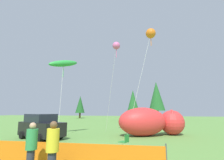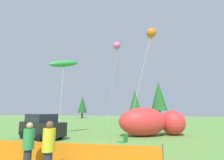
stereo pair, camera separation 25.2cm
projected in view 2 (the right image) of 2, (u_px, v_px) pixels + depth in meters
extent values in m
plane|color=#609342|center=(84.00, 150.00, 10.08)|extent=(120.00, 120.00, 0.00)
cube|color=black|center=(42.00, 129.00, 14.24)|extent=(4.47, 3.33, 1.08)
cube|color=#1E232D|center=(41.00, 118.00, 14.50)|extent=(2.73, 2.46, 0.65)
cylinder|color=black|center=(61.00, 135.00, 14.10)|extent=(0.64, 0.47, 0.59)
cylinder|color=black|center=(40.00, 138.00, 12.69)|extent=(0.64, 0.47, 0.59)
cylinder|color=black|center=(43.00, 133.00, 15.62)|extent=(0.64, 0.47, 0.59)
cylinder|color=black|center=(23.00, 135.00, 14.20)|extent=(0.64, 0.47, 0.59)
cube|color=#267F33|center=(122.00, 142.00, 10.10)|extent=(0.62, 0.62, 0.03)
cube|color=#267F33|center=(126.00, 138.00, 10.01)|extent=(0.20, 0.42, 0.42)
cylinder|color=#A5A5AD|center=(118.00, 146.00, 10.03)|extent=(0.02, 0.02, 0.47)
cylinder|color=#A5A5AD|center=(122.00, 145.00, 10.34)|extent=(0.02, 0.02, 0.47)
cylinder|color=#A5A5AD|center=(123.00, 147.00, 9.79)|extent=(0.02, 0.02, 0.47)
cylinder|color=#A5A5AD|center=(127.00, 146.00, 10.10)|extent=(0.02, 0.02, 0.47)
ellipsoid|color=red|center=(143.00, 122.00, 15.68)|extent=(5.16, 4.32, 2.52)
ellipsoid|color=yellow|center=(143.00, 128.00, 15.59)|extent=(3.43, 3.01, 1.14)
sphere|color=red|center=(173.00, 123.00, 16.36)|extent=(2.27, 2.27, 2.27)
cone|color=red|center=(172.00, 113.00, 17.06)|extent=(0.64, 0.64, 0.68)
cone|color=red|center=(173.00, 113.00, 15.97)|extent=(0.64, 0.64, 0.68)
cube|color=orange|center=(65.00, 156.00, 7.01)|extent=(7.64, 0.40, 0.98)
cylinder|color=#4C4C51|center=(163.00, 159.00, 6.29)|extent=(0.05, 0.05, 1.07)
cylinder|color=yellow|center=(49.00, 140.00, 5.93)|extent=(0.42, 0.42, 0.76)
sphere|color=brown|center=(50.00, 125.00, 6.02)|extent=(0.25, 0.25, 0.25)
cylinder|color=#338C4C|center=(29.00, 139.00, 6.46)|extent=(0.40, 0.40, 0.73)
sphere|color=tan|center=(30.00, 126.00, 6.54)|extent=(0.24, 0.24, 0.24)
cylinder|color=silver|center=(61.00, 98.00, 15.02)|extent=(0.83, 1.85, 6.64)
ellipsoid|color=green|center=(64.00, 64.00, 16.55)|extent=(2.21, 2.72, 1.29)
cylinder|color=green|center=(64.00, 71.00, 16.43)|extent=(0.06, 0.06, 1.20)
cylinder|color=silver|center=(140.00, 81.00, 16.08)|extent=(2.36, 1.64, 9.87)
sphere|color=orange|center=(151.00, 33.00, 17.41)|extent=(0.99, 0.99, 0.99)
cylinder|color=orange|center=(151.00, 40.00, 17.29)|extent=(0.06, 0.06, 1.20)
cylinder|color=silver|center=(112.00, 89.00, 18.62)|extent=(1.57, 1.61, 9.03)
sphere|color=pink|center=(117.00, 46.00, 18.46)|extent=(0.80, 0.80, 0.80)
cylinder|color=pink|center=(117.00, 52.00, 18.34)|extent=(0.06, 0.06, 1.20)
cylinder|color=brown|center=(135.00, 117.00, 37.12)|extent=(0.50, 0.50, 1.57)
cone|color=#236028|center=(135.00, 102.00, 37.68)|extent=(2.77, 2.77, 5.04)
cylinder|color=brown|center=(82.00, 116.00, 49.87)|extent=(0.48, 0.48, 1.51)
cone|color=#1E5623|center=(82.00, 104.00, 50.41)|extent=(2.65, 2.65, 4.82)
cylinder|color=brown|center=(160.00, 115.00, 41.14)|extent=(0.70, 0.70, 2.17)
cone|color=#236028|center=(159.00, 96.00, 41.92)|extent=(3.83, 3.83, 6.96)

